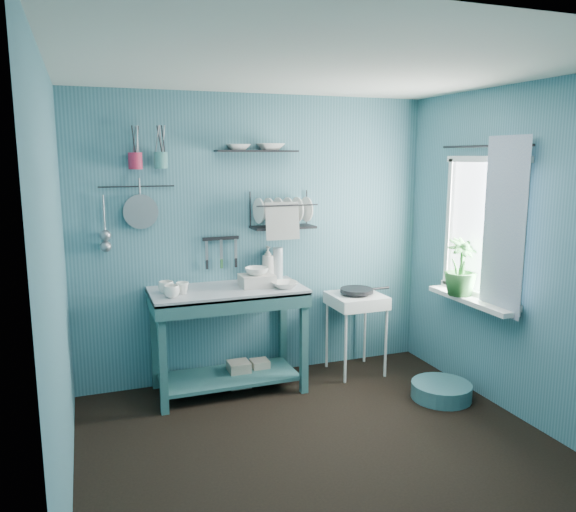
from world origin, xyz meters
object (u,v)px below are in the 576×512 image
object	(u,v)px
hotplate_stand	(356,333)
utensil_cup_magenta	(135,161)
mug_left	(172,292)
colander	(141,212)
soap_bottle	(268,263)
work_counter	(228,340)
wash_tub	(257,281)
frying_pan	(357,290)
floor_basin	(441,391)
mug_right	(166,287)
water_bottle	(278,263)
potted_plant	(461,267)
dish_rack	(283,210)
storage_tin_small	(260,371)
storage_tin_large	(239,374)
utensil_cup_teal	(161,160)
mug_mid	(182,288)

from	to	relation	value
hotplate_stand	utensil_cup_magenta	size ratio (longest dim) A/B	5.67
mug_left	colander	size ratio (longest dim) A/B	0.44
soap_bottle	utensil_cup_magenta	distance (m)	1.41
mug_left	colander	xyz separation A→B (m)	(-0.17, 0.41, 0.59)
work_counter	wash_tub	size ratio (longest dim) A/B	4.51
frying_pan	floor_basin	bearing A→B (deg)	-62.33
mug_right	water_bottle	size ratio (longest dim) A/B	0.44
soap_bottle	colander	world-z (taller)	colander
mug_right	potted_plant	world-z (taller)	potted_plant
dish_rack	storage_tin_small	xyz separation A→B (m)	(-0.25, -0.09, -1.41)
work_counter	colander	distance (m)	1.28
work_counter	dish_rack	xyz separation A→B (m)	(0.55, 0.17, 1.06)
water_bottle	storage_tin_large	bearing A→B (deg)	-157.96
floor_basin	hotplate_stand	bearing A→B (deg)	117.67
mug_left	soap_bottle	distance (m)	0.97
utensil_cup_magenta	storage_tin_small	bearing A→B (deg)	-8.00
wash_tub	frying_pan	bearing A→B (deg)	1.37
wash_tub	potted_plant	xyz separation A→B (m)	(1.57, -0.62, 0.12)
hotplate_stand	frying_pan	bearing A→B (deg)	0.00
soap_bottle	dish_rack	distance (m)	0.49
colander	storage_tin_small	distance (m)	1.72
mug_left	utensil_cup_teal	xyz separation A→B (m)	(0.01, 0.38, 1.00)
mug_mid	dish_rack	size ratio (longest dim) A/B	0.18
hotplate_stand	storage_tin_small	distance (m)	0.94
floor_basin	mug_right	bearing A→B (deg)	159.96
water_bottle	colander	distance (m)	1.27
utensil_cup_teal	storage_tin_small	world-z (taller)	utensil_cup_teal
water_bottle	frying_pan	bearing A→B (deg)	-17.73
dish_rack	storage_tin_large	size ratio (longest dim) A/B	2.50
mug_left	storage_tin_small	bearing A→B (deg)	17.10
soap_bottle	storage_tin_small	world-z (taller)	soap_bottle
wash_tub	floor_basin	distance (m)	1.78
utensil_cup_magenta	utensil_cup_teal	world-z (taller)	utensil_cup_teal
utensil_cup_magenta	utensil_cup_teal	bearing A→B (deg)	0.00
wash_tub	utensil_cup_teal	bearing A→B (deg)	161.88
frying_pan	mug_mid	bearing A→B (deg)	-177.73
potted_plant	storage_tin_large	bearing A→B (deg)	158.11
mug_left	potted_plant	bearing A→B (deg)	-11.83
frying_pan	utensil_cup_teal	bearing A→B (deg)	172.71
work_counter	hotplate_stand	bearing A→B (deg)	9.50
mug_left	potted_plant	world-z (taller)	potted_plant
utensil_cup_teal	work_counter	bearing A→B (deg)	-24.60
work_counter	storage_tin_large	bearing A→B (deg)	35.94
work_counter	dish_rack	world-z (taller)	dish_rack
wash_tub	water_bottle	distance (m)	0.37
frying_pan	hotplate_stand	bearing A→B (deg)	0.00
frying_pan	dish_rack	xyz separation A→B (m)	(-0.65, 0.16, 0.74)
frying_pan	water_bottle	bearing A→B (deg)	162.27
potted_plant	storage_tin_small	xyz separation A→B (m)	(-1.52, 0.72, -0.97)
potted_plant	storage_tin_large	size ratio (longest dim) A/B	2.17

